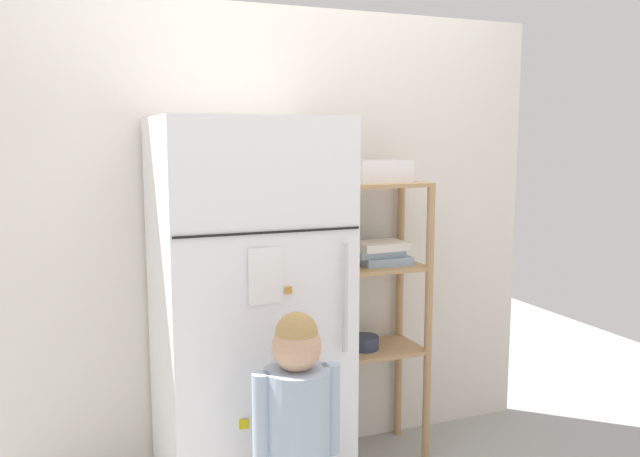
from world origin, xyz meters
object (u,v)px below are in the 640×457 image
at_px(child_standing, 297,421).
at_px(pantry_shelf_unit, 378,289).
at_px(refrigerator, 246,316).
at_px(fruit_bin, 380,174).

distance_m(child_standing, pantry_shelf_unit, 1.01).
xyz_separation_m(refrigerator, pantry_shelf_unit, (0.68, 0.18, 0.02)).
height_order(child_standing, pantry_shelf_unit, pantry_shelf_unit).
bearing_deg(child_standing, fruit_bin, 47.71).
relative_size(refrigerator, fruit_bin, 6.14).
relative_size(child_standing, pantry_shelf_unit, 0.72).
relative_size(refrigerator, pantry_shelf_unit, 1.21).
height_order(child_standing, fruit_bin, fruit_bin).
height_order(pantry_shelf_unit, fruit_bin, fruit_bin).
distance_m(refrigerator, fruit_bin, 0.89).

